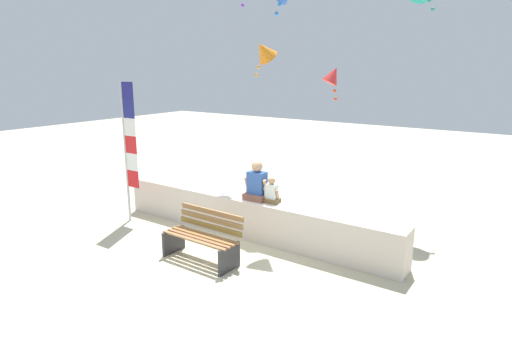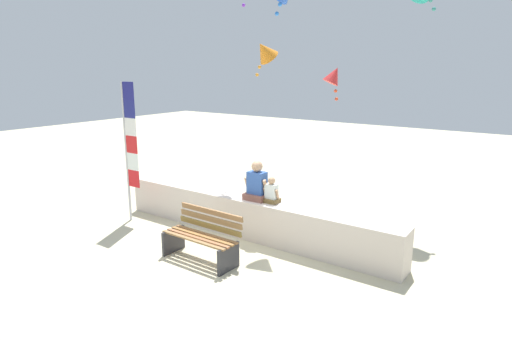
# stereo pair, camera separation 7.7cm
# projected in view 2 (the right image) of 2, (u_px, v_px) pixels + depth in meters

# --- Properties ---
(ground_plane) EXTENTS (40.00, 40.00, 0.00)m
(ground_plane) POSITION_uv_depth(u_px,v_px,m) (209.00, 257.00, 7.87)
(ground_plane) COLOR beige
(seawall_ledge) EXTENTS (6.36, 0.52, 0.79)m
(seawall_ledge) POSITION_uv_depth(u_px,v_px,m) (249.00, 217.00, 8.77)
(seawall_ledge) COLOR beige
(seawall_ledge) RESTS_ON ground
(park_bench) EXTENTS (1.46, 0.63, 0.88)m
(park_bench) POSITION_uv_depth(u_px,v_px,m) (202.00, 238.00, 7.66)
(park_bench) COLOR olive
(park_bench) RESTS_ON ground
(person_adult) EXTENTS (0.51, 0.38, 0.79)m
(person_adult) POSITION_uv_depth(u_px,v_px,m) (257.00, 185.00, 8.54)
(person_adult) COLOR brown
(person_adult) RESTS_ON seawall_ledge
(person_child) EXTENTS (0.33, 0.24, 0.51)m
(person_child) POSITION_uv_depth(u_px,v_px,m) (271.00, 193.00, 8.37)
(person_child) COLOR brown
(person_child) RESTS_ON seawall_ledge
(flag_banner) EXTENTS (0.39, 0.05, 3.07)m
(flag_banner) POSITION_uv_depth(u_px,v_px,m) (129.00, 143.00, 9.30)
(flag_banner) COLOR #B7B7BC
(flag_banner) RESTS_ON ground
(kite_red) EXTENTS (0.66, 0.65, 0.84)m
(kite_red) POSITION_uv_depth(u_px,v_px,m) (334.00, 75.00, 10.26)
(kite_red) COLOR red
(kite_orange) EXTENTS (0.67, 0.76, 0.89)m
(kite_orange) POSITION_uv_depth(u_px,v_px,m) (264.00, 51.00, 9.89)
(kite_orange) COLOR orange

